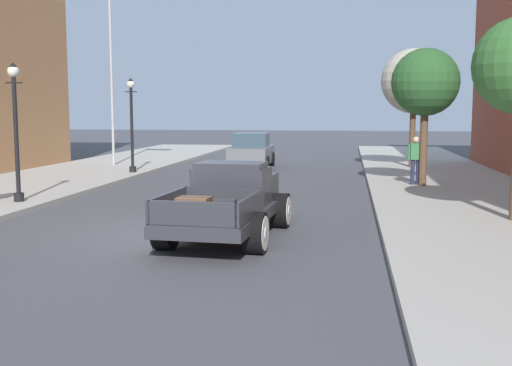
{
  "coord_description": "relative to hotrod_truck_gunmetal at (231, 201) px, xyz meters",
  "views": [
    {
      "loc": [
        3.78,
        -12.98,
        2.69
      ],
      "look_at": [
        1.66,
        1.26,
        1.0
      ],
      "focal_mm": 43.61,
      "sensor_mm": 36.0,
      "label": 1
    }
  ],
  "objects": [
    {
      "name": "street_lamp_far",
      "position": [
        -6.31,
        11.51,
        1.63
      ],
      "size": [
        0.5,
        0.32,
        3.85
      ],
      "color": "black",
      "rests_on": "sidewalk_left"
    },
    {
      "name": "hotrod_truck_gunmetal",
      "position": [
        0.0,
        0.0,
        0.0
      ],
      "size": [
        2.4,
        5.02,
        1.58
      ],
      "color": "#333338",
      "rests_on": "ground"
    },
    {
      "name": "ground_plane",
      "position": [
        -1.3,
        -0.01,
        -0.75
      ],
      "size": [
        140.0,
        140.0,
        0.0
      ],
      "primitive_type": "plane",
      "color": "#47474C"
    },
    {
      "name": "street_tree_second",
      "position": [
        5.0,
        8.64,
        2.84
      ],
      "size": [
        2.26,
        2.26,
        4.61
      ],
      "color": "brown",
      "rests_on": "sidewalk_right"
    },
    {
      "name": "street_lamp_near",
      "position": [
        -6.63,
        3.07,
        1.63
      ],
      "size": [
        0.5,
        0.32,
        3.85
      ],
      "color": "black",
      "rests_on": "sidewalk_left"
    },
    {
      "name": "street_tree_third",
      "position": [
        5.31,
        15.61,
        3.21
      ],
      "size": [
        2.87,
        2.87,
        5.27
      ],
      "color": "brown",
      "rests_on": "sidewalk_right"
    },
    {
      "name": "pedestrian_sidewalk_right",
      "position": [
        4.77,
        8.78,
        0.33
      ],
      "size": [
        0.53,
        0.22,
        1.65
      ],
      "color": "#232847",
      "rests_on": "sidewalk_right"
    },
    {
      "name": "car_background_grey",
      "position": [
        -1.97,
        15.54,
        0.01
      ],
      "size": [
        1.96,
        4.35,
        1.65
      ],
      "color": "slate",
      "rests_on": "ground"
    },
    {
      "name": "flagpole",
      "position": [
        -8.16,
        14.72,
        5.02
      ],
      "size": [
        1.74,
        0.16,
        9.16
      ],
      "color": "#B2B2B7",
      "rests_on": "sidewalk_left"
    }
  ]
}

